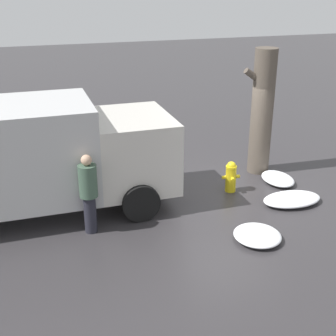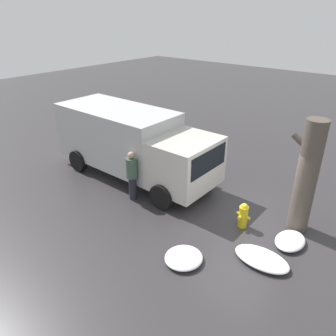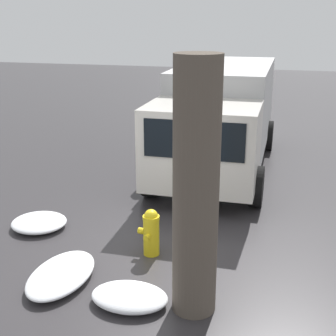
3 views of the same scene
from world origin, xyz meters
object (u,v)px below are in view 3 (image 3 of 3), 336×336
(tree_trunk, at_px, (196,190))
(delivery_truck, at_px, (221,113))
(fire_hydrant, at_px, (151,231))
(pedestrian, at_px, (157,140))

(tree_trunk, relative_size, delivery_truck, 0.51)
(fire_hydrant, xyz_separation_m, pedestrian, (3.87, 1.01, 0.58))
(fire_hydrant, xyz_separation_m, delivery_truck, (5.25, -0.37, 1.06))
(fire_hydrant, bearing_deg, tree_trunk, 134.95)
(fire_hydrant, relative_size, delivery_truck, 0.12)
(fire_hydrant, height_order, delivery_truck, delivery_truck)
(tree_trunk, height_order, pedestrian, tree_trunk)
(fire_hydrant, height_order, pedestrian, pedestrian)
(tree_trunk, xyz_separation_m, pedestrian, (5.22, 2.04, -0.79))
(fire_hydrant, bearing_deg, pedestrian, -68.15)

